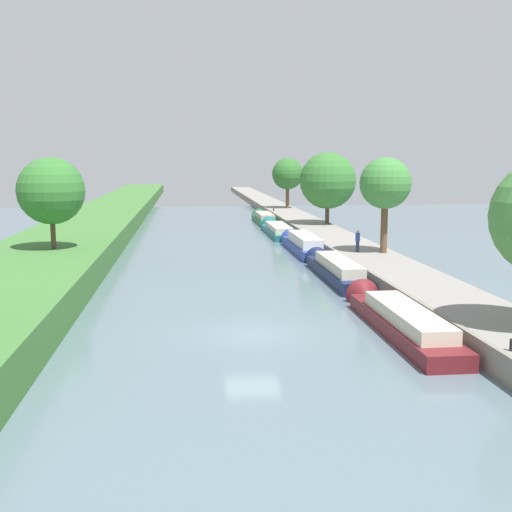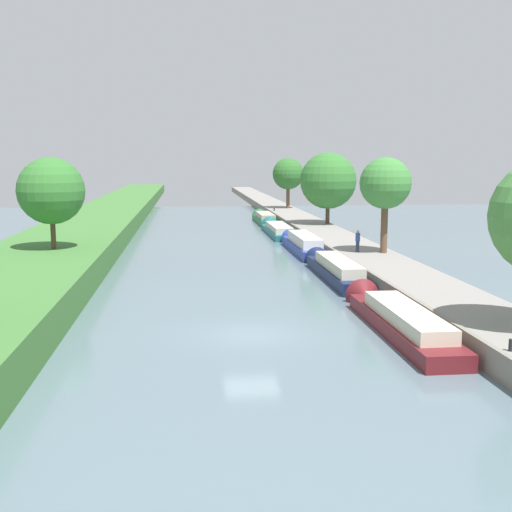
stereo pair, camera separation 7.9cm
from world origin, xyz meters
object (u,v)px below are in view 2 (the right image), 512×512
object	(u,v)px
mooring_bollard_near	(511,345)
narrowboat_maroon	(397,318)
narrowboat_navy	(335,269)
mooring_bollard_far	(274,209)
narrowboat_blue	(302,244)
narrowboat_green	(264,218)
person_walking	(358,241)
narrowboat_teal	(277,230)

from	to	relation	value
mooring_bollard_near	narrowboat_maroon	bearing A→B (deg)	104.97
narrowboat_navy	mooring_bollard_far	distance (m)	42.86
narrowboat_blue	mooring_bollard_near	distance (m)	32.76
narrowboat_navy	mooring_bollard_near	xyz separation A→B (m)	(1.74, -20.30, 0.68)
narrowboat_green	person_walking	world-z (taller)	person_walking
narrowboat_blue	mooring_bollard_far	xyz separation A→B (m)	(1.71, 30.41, 0.63)
narrowboat_blue	person_walking	distance (m)	8.55
narrowboat_maroon	mooring_bollard_near	xyz separation A→B (m)	(1.88, -7.01, 0.74)
mooring_bollard_near	mooring_bollard_far	distance (m)	63.12
person_walking	mooring_bollard_near	xyz separation A→B (m)	(-1.02, -24.70, -0.65)
narrowboat_teal	narrowboat_maroon	bearing A→B (deg)	-89.73
narrowboat_green	narrowboat_navy	bearing A→B (deg)	-89.72
person_walking	mooring_bollard_near	world-z (taller)	person_walking
narrowboat_blue	mooring_bollard_far	distance (m)	30.46
narrowboat_navy	narrowboat_green	distance (m)	38.24
narrowboat_green	mooring_bollard_near	xyz separation A→B (m)	(1.93, -58.54, 0.77)
person_walking	mooring_bollard_far	bearing A→B (deg)	91.53
narrowboat_blue	mooring_bollard_near	xyz separation A→B (m)	(1.71, -32.71, 0.63)
narrowboat_blue	mooring_bollard_near	world-z (taller)	narrowboat_blue
narrowboat_green	narrowboat_blue	bearing A→B (deg)	-89.52
narrowboat_maroon	narrowboat_teal	world-z (taller)	narrowboat_maroon
narrowboat_blue	narrowboat_teal	distance (m)	13.17
narrowboat_navy	narrowboat_blue	distance (m)	12.41
narrowboat_blue	narrowboat_teal	xyz separation A→B (m)	(-0.35, 13.17, -0.19)
person_walking	mooring_bollard_far	distance (m)	38.43
mooring_bollard_far	narrowboat_green	bearing A→B (deg)	-112.83
narrowboat_teal	mooring_bollard_near	distance (m)	45.93
narrowboat_green	mooring_bollard_near	size ratio (longest dim) A/B	24.43
narrowboat_blue	mooring_bollard_near	bearing A→B (deg)	-87.00
narrowboat_blue	person_walking	world-z (taller)	person_walking
narrowboat_navy	person_walking	distance (m)	5.37
mooring_bollard_far	person_walking	bearing A→B (deg)	-88.47
narrowboat_green	person_walking	bearing A→B (deg)	-85.02
narrowboat_green	mooring_bollard_far	distance (m)	5.03
narrowboat_teal	mooring_bollard_far	xyz separation A→B (m)	(2.06, 17.24, 0.82)
narrowboat_teal	mooring_bollard_far	bearing A→B (deg)	83.19
narrowboat_maroon	narrowboat_green	bearing A→B (deg)	90.06
narrowboat_teal	person_walking	size ratio (longest dim) A/B	7.75
mooring_bollard_near	mooring_bollard_far	xyz separation A→B (m)	(0.00, 63.12, 0.00)
narrowboat_navy	person_walking	world-z (taller)	person_walking
person_walking	narrowboat_teal	bearing A→B (deg)	98.28
person_walking	narrowboat_green	bearing A→B (deg)	94.98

